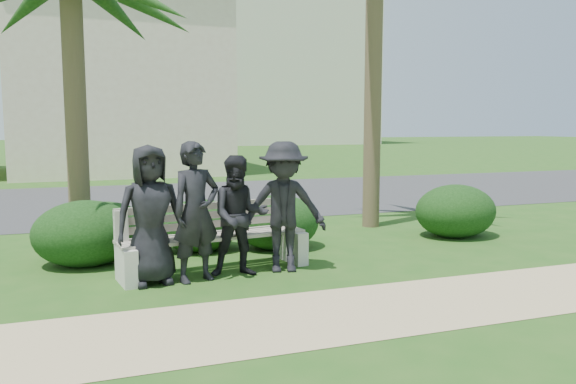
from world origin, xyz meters
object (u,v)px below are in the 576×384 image
at_px(park_bench, 215,242).
at_px(man_b, 196,212).
at_px(man_c, 239,216).
at_px(man_a, 150,215).
at_px(man_d, 284,207).

xyz_separation_m(park_bench, man_b, (-0.31, -0.37, 0.47)).
bearing_deg(man_c, man_a, -172.70).
bearing_deg(man_d, man_c, -163.66).
bearing_deg(park_bench, man_c, -60.26).
bearing_deg(man_a, park_bench, 11.03).
distance_m(man_b, man_c, 0.57).
xyz_separation_m(park_bench, man_a, (-0.86, -0.31, 0.45)).
distance_m(park_bench, man_a, 1.02).
xyz_separation_m(man_a, man_c, (1.11, -0.01, -0.07)).
xyz_separation_m(park_bench, man_c, (0.25, -0.31, 0.38)).
height_order(man_b, man_c, man_b).
xyz_separation_m(man_a, man_d, (1.71, 0.02, 0.01)).
distance_m(man_a, man_c, 1.11).
bearing_deg(man_c, man_b, -166.57).
bearing_deg(man_c, park_bench, 136.02).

